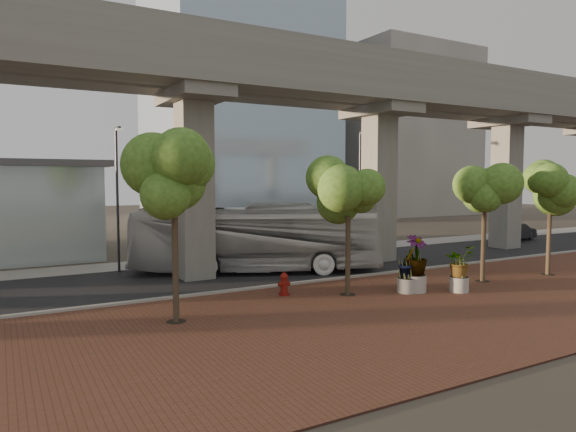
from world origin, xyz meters
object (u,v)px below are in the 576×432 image
fire_hydrant (284,284)px  planter_front (459,264)px  transit_bus (256,239)px  parked_car (516,232)px

fire_hydrant → planter_front: (7.22, -3.26, 0.78)m
fire_hydrant → transit_bus: bearing=75.7°
transit_bus → parked_car: size_ratio=2.99×
transit_bus → planter_front: size_ratio=6.38×
parked_car → planter_front: (-19.33, -11.49, 0.60)m
parked_car → fire_hydrant: 27.79m
transit_bus → fire_hydrant: transit_bus is taller
parked_car → planter_front: bearing=110.1°
parked_car → fire_hydrant: size_ratio=4.33×
parked_car → planter_front: planter_front is taller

